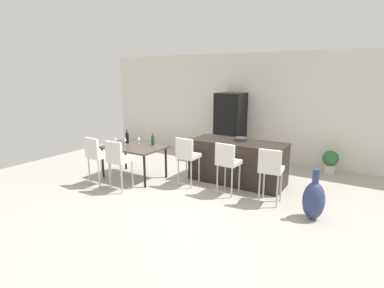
{
  "coord_description": "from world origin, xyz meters",
  "views": [
    {
      "loc": [
        2.96,
        -5.14,
        2.33
      ],
      "look_at": [
        -0.45,
        0.35,
        0.85
      ],
      "focal_mm": 28.53,
      "sensor_mm": 36.0,
      "label": 1
    }
  ],
  "objects_px": {
    "kitchen_island": "(237,162)",
    "wine_bottle_corner": "(153,140)",
    "dining_chair_near": "(97,154)",
    "dining_chair_far": "(118,158)",
    "wine_glass_middle": "(125,139)",
    "dining_table": "(134,149)",
    "floor_vase": "(314,200)",
    "potted_plant": "(330,161)",
    "wine_glass_left": "(115,138)",
    "wine_bottle_near": "(127,138)",
    "bar_chair_left": "(187,154)",
    "refrigerator": "(230,126)",
    "bar_chair_right": "(271,168)",
    "fruit_bowl": "(241,139)",
    "bar_chair_middle": "(227,161)",
    "wine_glass_right": "(139,138)"
  },
  "relations": [
    {
      "from": "fruit_bowl",
      "to": "floor_vase",
      "type": "relative_size",
      "value": 0.34
    },
    {
      "from": "bar_chair_right",
      "to": "fruit_bowl",
      "type": "distance_m",
      "value": 1.32
    },
    {
      "from": "dining_chair_near",
      "to": "dining_chair_far",
      "type": "relative_size",
      "value": 1.0
    },
    {
      "from": "fruit_bowl",
      "to": "floor_vase",
      "type": "distance_m",
      "value": 2.14
    },
    {
      "from": "bar_chair_left",
      "to": "refrigerator",
      "type": "distance_m",
      "value": 2.51
    },
    {
      "from": "dining_chair_near",
      "to": "floor_vase",
      "type": "xyz_separation_m",
      "value": [
        4.22,
        0.78,
        -0.37
      ]
    },
    {
      "from": "wine_glass_middle",
      "to": "dining_table",
      "type": "bearing_deg",
      "value": -9.27
    },
    {
      "from": "wine_bottle_near",
      "to": "kitchen_island",
      "type": "bearing_deg",
      "value": 18.18
    },
    {
      "from": "dining_chair_near",
      "to": "dining_table",
      "type": "bearing_deg",
      "value": 68.48
    },
    {
      "from": "dining_chair_near",
      "to": "wine_glass_middle",
      "type": "height_order",
      "value": "dining_chair_near"
    },
    {
      "from": "wine_bottle_corner",
      "to": "wine_glass_right",
      "type": "bearing_deg",
      "value": -174.7
    },
    {
      "from": "dining_chair_far",
      "to": "dining_table",
      "type": "bearing_deg",
      "value": 111.4
    },
    {
      "from": "refrigerator",
      "to": "wine_bottle_corner",
      "type": "bearing_deg",
      "value": -109.87
    },
    {
      "from": "bar_chair_middle",
      "to": "potted_plant",
      "type": "distance_m",
      "value": 2.94
    },
    {
      "from": "bar_chair_right",
      "to": "kitchen_island",
      "type": "bearing_deg",
      "value": 141.2
    },
    {
      "from": "bar_chair_left",
      "to": "wine_glass_left",
      "type": "bearing_deg",
      "value": -174.2
    },
    {
      "from": "fruit_bowl",
      "to": "kitchen_island",
      "type": "bearing_deg",
      "value": -110.69
    },
    {
      "from": "wine_bottle_corner",
      "to": "dining_table",
      "type": "bearing_deg",
      "value": -133.97
    },
    {
      "from": "wine_bottle_near",
      "to": "bar_chair_left",
      "type": "bearing_deg",
      "value": 0.69
    },
    {
      "from": "floor_vase",
      "to": "kitchen_island",
      "type": "bearing_deg",
      "value": 151.15
    },
    {
      "from": "dining_chair_far",
      "to": "wine_bottle_corner",
      "type": "height_order",
      "value": "dining_chair_far"
    },
    {
      "from": "wine_bottle_near",
      "to": "potted_plant",
      "type": "bearing_deg",
      "value": 31.26
    },
    {
      "from": "floor_vase",
      "to": "bar_chair_left",
      "type": "bearing_deg",
      "value": 175.78
    },
    {
      "from": "wine_glass_left",
      "to": "wine_bottle_corner",
      "type": "bearing_deg",
      "value": 21.04
    },
    {
      "from": "bar_chair_right",
      "to": "wine_glass_right",
      "type": "height_order",
      "value": "bar_chair_right"
    },
    {
      "from": "kitchen_island",
      "to": "wine_bottle_corner",
      "type": "bearing_deg",
      "value": -160.43
    },
    {
      "from": "wine_glass_middle",
      "to": "potted_plant",
      "type": "distance_m",
      "value": 4.88
    },
    {
      "from": "bar_chair_middle",
      "to": "wine_glass_right",
      "type": "distance_m",
      "value": 2.35
    },
    {
      "from": "wine_glass_left",
      "to": "wine_glass_middle",
      "type": "height_order",
      "value": "same"
    },
    {
      "from": "refrigerator",
      "to": "bar_chair_right",
      "type": "bearing_deg",
      "value": -51.86
    },
    {
      "from": "dining_table",
      "to": "floor_vase",
      "type": "xyz_separation_m",
      "value": [
        3.91,
        -0.01,
        -0.34
      ]
    },
    {
      "from": "bar_chair_middle",
      "to": "floor_vase",
      "type": "relative_size",
      "value": 1.23
    },
    {
      "from": "wine_glass_middle",
      "to": "kitchen_island",
      "type": "bearing_deg",
      "value": 20.69
    },
    {
      "from": "dining_chair_far",
      "to": "potted_plant",
      "type": "xyz_separation_m",
      "value": [
        3.47,
        3.45,
        -0.37
      ]
    },
    {
      "from": "kitchen_island",
      "to": "dining_chair_near",
      "type": "bearing_deg",
      "value": -144.23
    },
    {
      "from": "bar_chair_right",
      "to": "potted_plant",
      "type": "bearing_deg",
      "value": 74.81
    },
    {
      "from": "bar_chair_right",
      "to": "potted_plant",
      "type": "xyz_separation_m",
      "value": [
        0.67,
        2.48,
        -0.37
      ]
    },
    {
      "from": "wine_glass_right",
      "to": "bar_chair_left",
      "type": "bearing_deg",
      "value": -4.2
    },
    {
      "from": "dining_chair_near",
      "to": "wine_bottle_corner",
      "type": "xyz_separation_m",
      "value": [
        0.62,
        1.11,
        0.15
      ]
    },
    {
      "from": "bar_chair_left",
      "to": "wine_bottle_corner",
      "type": "xyz_separation_m",
      "value": [
        -1.02,
        0.14,
        0.15
      ]
    },
    {
      "from": "bar_chair_left",
      "to": "kitchen_island",
      "type": "bearing_deg",
      "value": 44.63
    },
    {
      "from": "wine_bottle_near",
      "to": "fruit_bowl",
      "type": "height_order",
      "value": "wine_bottle_near"
    },
    {
      "from": "kitchen_island",
      "to": "dining_table",
      "type": "xyz_separation_m",
      "value": [
        -2.13,
        -0.97,
        0.21
      ]
    },
    {
      "from": "dining_chair_far",
      "to": "kitchen_island",
      "type": "bearing_deg",
      "value": 44.05
    },
    {
      "from": "dining_table",
      "to": "wine_glass_left",
      "type": "xyz_separation_m",
      "value": [
        -0.56,
        -0.01,
        0.19
      ]
    },
    {
      "from": "floor_vase",
      "to": "dining_chair_near",
      "type": "bearing_deg",
      "value": -169.53
    },
    {
      "from": "bar_chair_left",
      "to": "floor_vase",
      "type": "relative_size",
      "value": 1.23
    },
    {
      "from": "fruit_bowl",
      "to": "dining_table",
      "type": "bearing_deg",
      "value": -154.08
    },
    {
      "from": "wine_glass_middle",
      "to": "wine_glass_left",
      "type": "bearing_deg",
      "value": -166.2
    },
    {
      "from": "wine_bottle_corner",
      "to": "wine_glass_left",
      "type": "relative_size",
      "value": 1.61
    }
  ]
}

